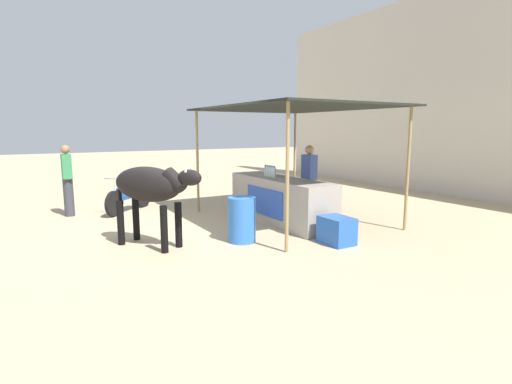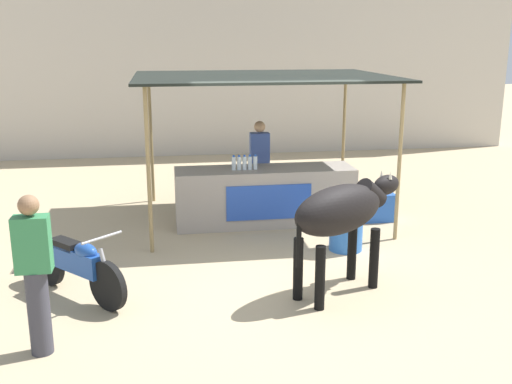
% 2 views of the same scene
% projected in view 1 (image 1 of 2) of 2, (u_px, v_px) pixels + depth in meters
% --- Properties ---
extents(ground_plane, '(60.00, 60.00, 0.00)m').
position_uv_depth(ground_plane, '(185.00, 235.00, 7.66)').
color(ground_plane, tan).
extents(building_wall_far, '(16.00, 0.50, 6.14)m').
position_uv_depth(building_wall_far, '(468.00, 92.00, 11.53)').
color(building_wall_far, beige).
rests_on(building_wall_far, ground).
extents(stall_counter, '(3.00, 0.82, 0.96)m').
position_uv_depth(stall_counter, '(280.00, 200.00, 8.68)').
color(stall_counter, '#9E9389').
rests_on(stall_counter, ground).
extents(stall_awning, '(4.20, 3.20, 2.47)m').
position_uv_depth(stall_awning, '(293.00, 111.00, 8.54)').
color(stall_awning, black).
rests_on(stall_awning, ground).
extents(water_bottle_row, '(0.43, 0.07, 0.25)m').
position_uv_depth(water_bottle_row, '(270.00, 171.00, 8.86)').
color(water_bottle_row, silver).
rests_on(water_bottle_row, stall_counter).
extents(vendor_behind_counter, '(0.34, 0.22, 1.65)m').
position_uv_depth(vendor_behind_counter, '(309.00, 181.00, 8.97)').
color(vendor_behind_counter, '#383842').
rests_on(vendor_behind_counter, ground).
extents(cooler_box, '(0.60, 0.44, 0.48)m').
position_uv_depth(cooler_box, '(337.00, 230.00, 7.02)').
color(cooler_box, blue).
rests_on(cooler_box, ground).
extents(water_barrel, '(0.50, 0.50, 0.81)m').
position_uv_depth(water_barrel, '(242.00, 220.00, 7.13)').
color(water_barrel, blue).
rests_on(water_barrel, ground).
extents(cow, '(1.74, 1.26, 1.44)m').
position_uv_depth(cow, '(151.00, 187.00, 6.74)').
color(cow, black).
rests_on(cow, ground).
extents(motorcycle_parked, '(1.28, 1.38, 0.90)m').
position_uv_depth(motorcycle_parked, '(129.00, 194.00, 9.74)').
color(motorcycle_parked, black).
rests_on(motorcycle_parked, ground).
extents(passerby_on_street, '(0.34, 0.22, 1.65)m').
position_uv_depth(passerby_on_street, '(67.00, 180.00, 9.18)').
color(passerby_on_street, '#383842').
rests_on(passerby_on_street, ground).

